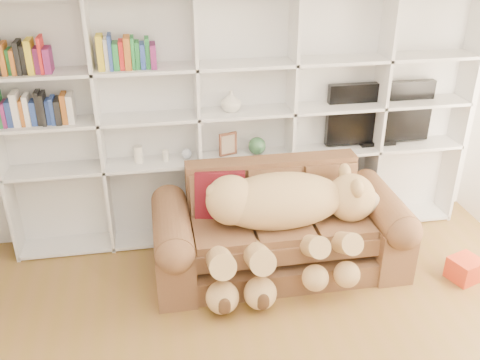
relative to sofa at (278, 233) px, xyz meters
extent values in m
cube|color=white|center=(-0.20, 0.83, 0.99)|extent=(5.00, 0.02, 2.70)
cube|color=silver|center=(-0.20, 0.80, 0.84)|extent=(4.40, 0.03, 2.40)
cube|color=silver|center=(-1.52, 0.64, 0.84)|extent=(0.03, 0.35, 2.40)
cube|color=silver|center=(-0.64, 0.64, 0.84)|extent=(0.03, 0.35, 2.40)
cube|color=silver|center=(0.24, 0.64, 0.84)|extent=(0.03, 0.35, 2.40)
cube|color=silver|center=(1.12, 0.64, 0.84)|extent=(0.03, 0.35, 2.40)
cube|color=silver|center=(2.00, 0.64, 0.84)|extent=(0.03, 0.35, 2.40)
cube|color=silver|center=(-0.20, 0.64, -0.33)|extent=(4.40, 0.35, 0.03)
cube|color=silver|center=(-0.20, 0.64, 0.49)|extent=(4.40, 0.35, 0.03)
cube|color=silver|center=(-0.20, 0.64, 0.94)|extent=(4.40, 0.35, 0.03)
cube|color=silver|center=(-0.20, 0.64, 1.39)|extent=(4.40, 0.35, 0.03)
cube|color=brown|center=(0.00, -0.04, -0.24)|extent=(2.14, 0.87, 0.22)
cube|color=brown|center=(0.00, -0.06, 0.09)|extent=(1.59, 0.71, 0.31)
cube|color=brown|center=(0.00, 0.34, 0.31)|extent=(1.59, 0.20, 0.56)
cube|color=brown|center=(-0.96, -0.04, -0.08)|extent=(0.33, 0.97, 0.56)
cube|color=brown|center=(0.96, -0.04, -0.08)|extent=(0.33, 0.97, 0.56)
cylinder|color=brown|center=(-0.96, -0.04, 0.20)|extent=(0.33, 0.92, 0.33)
cylinder|color=brown|center=(0.96, -0.04, 0.20)|extent=(0.33, 0.92, 0.33)
ellipsoid|color=tan|center=(-0.02, -0.09, 0.39)|extent=(1.13, 0.55, 0.49)
sphere|color=tan|center=(-0.45, -0.09, 0.43)|extent=(0.43, 0.43, 0.43)
sphere|color=tan|center=(0.62, -0.09, 0.36)|extent=(0.43, 0.43, 0.43)
sphere|color=beige|center=(0.79, -0.09, 0.30)|extent=(0.21, 0.21, 0.21)
sphere|color=#452C18|center=(0.87, -0.09, 0.29)|extent=(0.07, 0.07, 0.07)
ellipsoid|color=tan|center=(0.60, -0.24, 0.53)|extent=(0.10, 0.17, 0.17)
ellipsoid|color=tan|center=(0.60, 0.06, 0.53)|extent=(0.10, 0.17, 0.17)
sphere|color=tan|center=(-0.59, -0.09, 0.52)|extent=(0.15, 0.15, 0.15)
cylinder|color=tan|center=(0.17, -0.43, 0.12)|extent=(0.19, 0.52, 0.38)
cylinder|color=tan|center=(0.45, -0.43, 0.12)|extent=(0.19, 0.52, 0.38)
cylinder|color=tan|center=(-0.60, -0.43, 0.08)|extent=(0.21, 0.60, 0.44)
cylinder|color=tan|center=(-0.29, -0.43, 0.08)|extent=(0.21, 0.60, 0.44)
sphere|color=tan|center=(0.17, -0.59, -0.09)|extent=(0.22, 0.22, 0.22)
sphere|color=tan|center=(0.45, -0.59, -0.09)|extent=(0.22, 0.22, 0.22)
sphere|color=tan|center=(-0.60, -0.59, -0.17)|extent=(0.27, 0.27, 0.27)
sphere|color=tan|center=(-0.29, -0.59, -0.17)|extent=(0.27, 0.27, 0.27)
cube|color=#5C0F14|center=(-0.51, 0.16, 0.35)|extent=(0.48, 0.32, 0.46)
cube|color=red|center=(1.61, -0.49, -0.25)|extent=(0.32, 0.31, 0.21)
cube|color=black|center=(1.16, 0.69, 0.84)|extent=(1.07, 0.08, 0.61)
cube|color=black|center=(1.16, 0.69, 0.53)|extent=(0.36, 0.18, 0.04)
cube|color=#582F1E|center=(-0.36, 0.64, 0.63)|extent=(0.18, 0.08, 0.23)
sphere|color=#2E5936|center=(-0.08, 0.64, 0.59)|extent=(0.17, 0.17, 0.17)
cylinder|color=silver|center=(-1.20, 0.64, 0.59)|extent=(0.08, 0.08, 0.16)
cylinder|color=silver|center=(-0.95, 0.64, 0.56)|extent=(0.07, 0.07, 0.10)
sphere|color=silver|center=(-0.75, 0.64, 0.56)|extent=(0.10, 0.10, 0.10)
imported|color=beige|center=(-0.33, 0.64, 1.06)|extent=(0.22, 0.22, 0.20)
camera|label=1|loc=(-1.05, -3.98, 2.63)|focal=40.00mm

